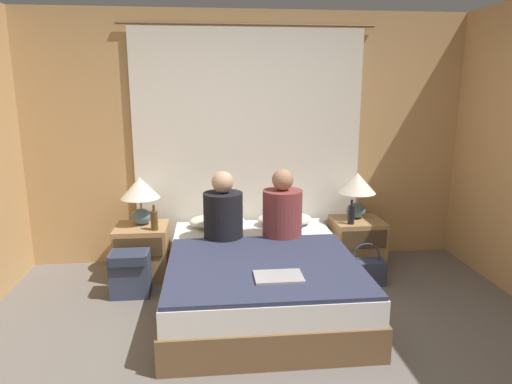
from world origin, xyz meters
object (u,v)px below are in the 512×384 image
object	(u,v)px
laptop_on_bed	(279,277)
backpack_on_floor	(130,271)
pillow_left	(217,221)
beer_bottle_on_left_stand	(154,220)
lamp_right	(357,188)
person_left_in_bed	(223,212)
nightstand_left	(143,251)
bed	(260,278)
lamp_left	(140,192)
handbag_on_floor	(365,271)
pillow_right	(285,219)
beer_bottle_on_right_stand	(351,214)
person_right_in_bed	(282,210)
nightstand_right	(357,243)

from	to	relation	value
laptop_on_bed	backpack_on_floor	world-z (taller)	laptop_on_bed
pillow_left	beer_bottle_on_left_stand	size ratio (longest dim) A/B	2.28
lamp_right	person_left_in_bed	xyz separation A→B (m)	(-1.33, -0.36, -0.11)
lamp_right	nightstand_left	bearing A→B (deg)	-178.08
bed	laptop_on_bed	size ratio (longest dim) A/B	5.74
lamp_left	beer_bottle_on_left_stand	distance (m)	0.33
handbag_on_floor	lamp_right	bearing A→B (deg)	84.85
pillow_left	laptop_on_bed	distance (m)	1.40
pillow_right	beer_bottle_on_right_stand	bearing A→B (deg)	-19.61
pillow_right	person_right_in_bed	bearing A→B (deg)	-102.78
nightstand_left	backpack_on_floor	bearing A→B (deg)	-96.56
person_left_in_bed	bed	bearing A→B (deg)	-53.03
lamp_left	laptop_on_bed	distance (m)	1.76
nightstand_right	person_left_in_bed	bearing A→B (deg)	-167.57
person_left_in_bed	beer_bottle_on_right_stand	xyz separation A→B (m)	(1.22, 0.17, -0.10)
nightstand_right	pillow_right	bearing A→B (deg)	173.05
bed	nightstand_right	world-z (taller)	nightstand_right
nightstand_right	beer_bottle_on_left_stand	size ratio (longest dim) A/B	2.08
bed	person_right_in_bed	world-z (taller)	person_right_in_bed
lamp_right	pillow_left	bearing A→B (deg)	179.29
lamp_left	pillow_left	size ratio (longest dim) A/B	0.84
person_left_in_bed	beer_bottle_on_left_stand	size ratio (longest dim) A/B	2.62
person_right_in_bed	pillow_right	bearing A→B (deg)	77.22
lamp_left	bed	bearing A→B (deg)	-35.25
person_right_in_bed	handbag_on_floor	size ratio (longest dim) A/B	1.59
lamp_left	lamp_right	world-z (taller)	same
beer_bottle_on_right_stand	person_left_in_bed	bearing A→B (deg)	-172.30
beer_bottle_on_left_stand	lamp_left	bearing A→B (deg)	125.45
pillow_right	laptop_on_bed	world-z (taller)	pillow_right
lamp_left	pillow_right	bearing A→B (deg)	0.71
lamp_right	beer_bottle_on_right_stand	bearing A→B (deg)	-119.13
lamp_left	person_left_in_bed	world-z (taller)	person_left_in_bed
nightstand_left	person_right_in_bed	xyz separation A→B (m)	(1.29, -0.29, 0.45)
lamp_left	backpack_on_floor	world-z (taller)	lamp_left
nightstand_left	beer_bottle_on_left_stand	distance (m)	0.39
bed	lamp_right	xyz separation A→B (m)	(1.05, 0.74, 0.59)
lamp_right	person_left_in_bed	bearing A→B (deg)	-164.72
bed	nightstand_left	xyz separation A→B (m)	(-1.05, 0.67, 0.03)
pillow_right	handbag_on_floor	world-z (taller)	pillow_right
nightstand_right	beer_bottle_on_right_stand	size ratio (longest dim) A/B	2.07
pillow_right	beer_bottle_on_left_stand	bearing A→B (deg)	-170.12
laptop_on_bed	person_left_in_bed	bearing A→B (deg)	110.25
lamp_right	backpack_on_floor	distance (m)	2.28
bed	laptop_on_bed	distance (m)	0.64
nightstand_left	person_left_in_bed	size ratio (longest dim) A/B	0.80
nightstand_left	pillow_left	distance (m)	0.76
lamp_right	handbag_on_floor	size ratio (longest dim) A/B	1.15
nightstand_right	beer_bottle_on_left_stand	distance (m)	1.99
pillow_left	pillow_right	world-z (taller)	same
pillow_right	laptop_on_bed	distance (m)	1.36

